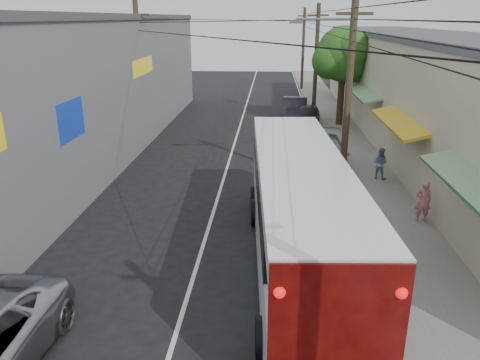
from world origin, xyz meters
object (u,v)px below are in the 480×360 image
(parked_car_far, at_px, (294,109))
(parked_suv, at_px, (322,156))
(pedestrian_near, at_px, (423,201))
(pedestrian_far, at_px, (380,163))
(parked_car_mid, at_px, (307,115))
(coach_bus, at_px, (299,211))

(parked_car_far, bearing_deg, parked_suv, -81.01)
(parked_suv, height_order, parked_car_far, parked_suv)
(parked_car_far, xyz_separation_m, pedestrian_near, (3.80, -17.68, 0.07))
(parked_car_far, bearing_deg, pedestrian_near, -72.68)
(parked_suv, distance_m, pedestrian_far, 2.65)
(parked_suv, bearing_deg, pedestrian_far, -16.19)
(parked_car_far, height_order, pedestrian_near, pedestrian_near)
(parked_car_mid, xyz_separation_m, parked_car_far, (-0.80, 1.49, 0.10))
(coach_bus, distance_m, pedestrian_far, 8.97)
(pedestrian_near, bearing_deg, parked_suv, -59.85)
(coach_bus, height_order, parked_car_mid, coach_bus)
(parked_car_mid, bearing_deg, coach_bus, -87.45)
(coach_bus, distance_m, pedestrian_near, 5.67)
(coach_bus, xyz_separation_m, parked_car_far, (0.81, 20.88, -0.92))
(coach_bus, distance_m, parked_suv, 9.00)
(coach_bus, relative_size, parked_car_far, 2.38)
(coach_bus, bearing_deg, parked_suv, 76.35)
(parked_car_mid, relative_size, pedestrian_near, 2.74)
(pedestrian_far, bearing_deg, coach_bus, 96.05)
(coach_bus, relative_size, pedestrian_near, 7.71)
(coach_bus, bearing_deg, pedestrian_near, 31.47)
(parked_car_far, xyz_separation_m, pedestrian_far, (3.29, -12.96, 0.03))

